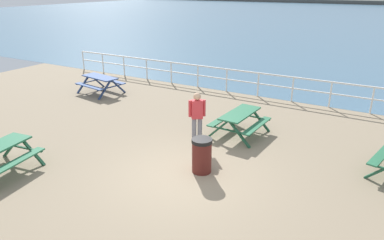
# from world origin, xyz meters

# --- Properties ---
(ground_plane) EXTENTS (30.00, 24.00, 0.20)m
(ground_plane) POSITION_xyz_m (0.00, 0.00, -0.10)
(ground_plane) COLOR gray
(sea_band) EXTENTS (142.00, 90.00, 0.01)m
(sea_band) POSITION_xyz_m (0.00, 52.75, 0.00)
(sea_band) COLOR #476B84
(sea_band) RESTS_ON ground
(seaward_railing) EXTENTS (23.07, 0.07, 1.08)m
(seaward_railing) POSITION_xyz_m (-0.00, 7.75, 0.73)
(seaward_railing) COLOR white
(seaward_railing) RESTS_ON ground
(picnic_table_near_right) EXTENTS (2.02, 1.78, 0.80)m
(picnic_table_near_right) POSITION_xyz_m (-7.20, 4.62, 0.58)
(picnic_table_near_right) COLOR #334C84
(picnic_table_near_right) RESTS_ON ground
(picnic_table_far_left) EXTENTS (1.64, 1.89, 0.80)m
(picnic_table_far_left) POSITION_xyz_m (0.23, 3.30, 0.58)
(picnic_table_far_left) COLOR #286B47
(picnic_table_far_left) RESTS_ON ground
(visitor) EXTENTS (0.44, 0.38, 1.66)m
(visitor) POSITION_xyz_m (-0.65, 1.97, 0.95)
(visitor) COLOR slate
(visitor) RESTS_ON ground
(litter_bin) EXTENTS (0.55, 0.55, 0.95)m
(litter_bin) POSITION_xyz_m (0.34, 0.45, 0.48)
(litter_bin) COLOR #591E19
(litter_bin) RESTS_ON ground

